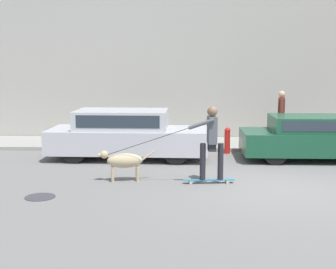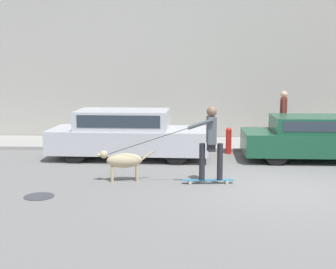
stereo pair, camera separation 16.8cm
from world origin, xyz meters
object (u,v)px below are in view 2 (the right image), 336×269
parked_car_0 (128,135)px  fire_hydrant (229,140)px  pedestrian_with_bag (283,114)px  dog (123,161)px  skateboarder (211,139)px  parked_car_1 (318,138)px

parked_car_0 → fire_hydrant: parked_car_0 is taller
parked_car_0 → pedestrian_with_bag: bearing=25.8°
parked_car_0 → dog: size_ratio=3.49×
dog → skateboarder: size_ratio=0.44×
skateboarder → pedestrian_with_bag: (2.53, 4.89, 0.04)m
parked_car_1 → skateboarder: bearing=-138.3°
dog → fire_hydrant: 4.32m
fire_hydrant → dog: bearing=-128.0°
parked_car_1 → skateboarder: (-3.09, -2.72, 0.39)m
skateboarder → fire_hydrant: (0.68, 3.54, -0.59)m
parked_car_0 → fire_hydrant: bearing=16.9°
parked_car_0 → skateboarder: 3.53m
parked_car_1 → dog: bearing=-152.7°
parked_car_1 → fire_hydrant: bearing=161.6°
parked_car_0 → dog: parked_car_0 is taller
parked_car_1 → pedestrian_with_bag: size_ratio=2.51×
parked_car_0 → skateboarder: size_ratio=1.52×
dog → pedestrian_with_bag: (4.51, 4.75, 0.58)m
skateboarder → pedestrian_with_bag: pedestrian_with_bag is taller
skateboarder → pedestrian_with_bag: 5.51m
dog → skateboarder: 2.05m
parked_car_1 → pedestrian_with_bag: (-0.56, 2.17, 0.43)m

